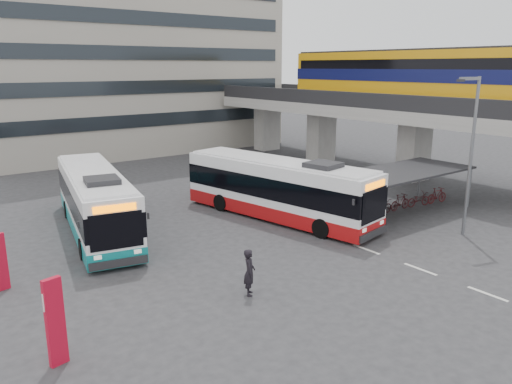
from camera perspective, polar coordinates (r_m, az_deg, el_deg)
ground at (r=22.69m, az=8.32°, el=-7.86°), size 120.00×120.00×0.00m
viaduct at (r=41.10m, az=14.69°, el=10.63°), size 8.00×32.00×9.68m
bike_shelter at (r=30.29m, az=15.71°, el=0.25°), size 10.00×4.00×2.54m
office_block at (r=55.02m, az=-15.13°, el=17.94°), size 30.00×15.00×25.00m
road_markings at (r=22.76m, az=18.27°, el=-8.37°), size 0.15×7.60×0.01m
bus_main at (r=28.32m, az=2.53°, el=0.32°), size 4.89×12.50×3.62m
bus_teal at (r=27.20m, az=-17.88°, el=-1.07°), size 4.85×12.08×3.49m
pedestrian at (r=19.06m, az=-0.76°, el=-9.15°), size 0.74×0.80×1.83m
lamp_post at (r=26.88m, az=23.30°, el=4.68°), size 1.38×0.49×7.99m
sign_totem_south at (r=15.81m, az=-21.98°, el=-13.49°), size 0.58×0.28×2.70m
sign_totem_north at (r=21.71m, az=-27.16°, el=-7.03°), size 0.49×0.24×2.29m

